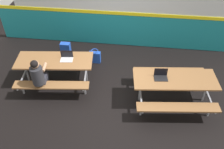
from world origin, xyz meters
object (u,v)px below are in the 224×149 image
at_px(picnic_table_right, 174,84).
at_px(backpack_dark, 66,49).
at_px(tote_bag_bright, 95,57).
at_px(picnic_table_left, 55,65).
at_px(laptop_silver, 67,58).
at_px(laptop_dark, 161,76).
at_px(student_nearer, 38,75).

relative_size(picnic_table_right, backpack_dark, 4.69).
distance_m(backpack_dark, tote_bag_bright, 1.00).
relative_size(picnic_table_left, tote_bag_bright, 4.80).
xyz_separation_m(laptop_silver, laptop_dark, (2.43, -0.44, 0.00)).
distance_m(student_nearer, tote_bag_bright, 1.98).
distance_m(laptop_dark, tote_bag_bright, 2.36).
bearing_deg(picnic_table_right, picnic_table_left, 173.29).
bearing_deg(picnic_table_right, tote_bag_bright, 148.95).
bearing_deg(laptop_dark, picnic_table_left, 172.46).
height_order(picnic_table_right, student_nearer, student_nearer).
height_order(picnic_table_left, laptop_dark, laptop_dark).
bearing_deg(student_nearer, laptop_silver, 50.15).
bearing_deg(tote_bag_bright, laptop_silver, -122.34).
distance_m(picnic_table_left, laptop_dark, 2.78).
relative_size(laptop_silver, laptop_dark, 1.00).
xyz_separation_m(picnic_table_right, backpack_dark, (-3.18, 1.58, -0.36)).
relative_size(picnic_table_right, laptop_silver, 6.05).
height_order(picnic_table_right, laptop_dark, laptop_dark).
xyz_separation_m(student_nearer, laptop_silver, (0.55, 0.66, 0.08)).
distance_m(picnic_table_right, student_nearer, 3.33).
bearing_deg(laptop_dark, picnic_table_right, -0.05).
bearing_deg(picnic_table_left, tote_bag_bright, 47.34).
bearing_deg(picnic_table_left, laptop_dark, -7.54).
distance_m(picnic_table_right, tote_bag_bright, 2.61).
bearing_deg(backpack_dark, student_nearer, -94.52).
xyz_separation_m(laptop_dark, tote_bag_bright, (-1.86, 1.33, -0.59)).
relative_size(laptop_dark, backpack_dark, 0.78).
relative_size(backpack_dark, tote_bag_bright, 1.02).
distance_m(laptop_silver, laptop_dark, 2.46).
height_order(student_nearer, backpack_dark, student_nearer).
height_order(student_nearer, laptop_silver, student_nearer).
bearing_deg(laptop_silver, picnic_table_right, -8.94).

